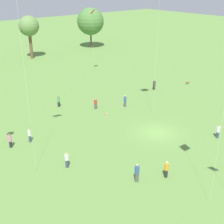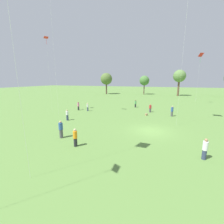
{
  "view_description": "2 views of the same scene",
  "coord_description": "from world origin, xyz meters",
  "px_view_note": "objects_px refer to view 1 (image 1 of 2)",
  "views": [
    {
      "loc": [
        -26.38,
        -23.12,
        17.77
      ],
      "look_at": [
        -4.6,
        3.31,
        2.99
      ],
      "focal_mm": 50.0,
      "sensor_mm": 36.0,
      "label": 1
    },
    {
      "loc": [
        1.49,
        -18.19,
        6.2
      ],
      "look_at": [
        -5.35,
        0.57,
        1.88
      ],
      "focal_mm": 24.0,
      "sensor_mm": 36.0,
      "label": 2
    }
  ],
  "objects_px": {
    "person_7": "(137,173)",
    "kite_5": "(93,14)",
    "person_10": "(10,141)",
    "person_6": "(166,169)",
    "picnic_bag_0": "(107,115)",
    "person_5": "(96,104)",
    "person_11": "(30,135)",
    "person_3": "(67,160)",
    "dog_0": "(188,82)",
    "person_0": "(154,85)",
    "person_1": "(218,131)",
    "person_8": "(125,101)",
    "person_9": "(59,101)"
  },
  "relations": [
    {
      "from": "person_1",
      "to": "person_8",
      "type": "relative_size",
      "value": 0.95
    },
    {
      "from": "person_6",
      "to": "picnic_bag_0",
      "type": "relative_size",
      "value": 3.54
    },
    {
      "from": "person_6",
      "to": "person_11",
      "type": "distance_m",
      "value": 16.46
    },
    {
      "from": "dog_0",
      "to": "picnic_bag_0",
      "type": "xyz_separation_m",
      "value": [
        -20.12,
        -1.65,
        -0.19
      ]
    },
    {
      "from": "person_6",
      "to": "picnic_bag_0",
      "type": "xyz_separation_m",
      "value": [
        4.67,
        15.07,
        -0.7
      ]
    },
    {
      "from": "person_0",
      "to": "person_10",
      "type": "distance_m",
      "value": 27.39
    },
    {
      "from": "person_9",
      "to": "person_10",
      "type": "distance_m",
      "value": 12.73
    },
    {
      "from": "person_8",
      "to": "person_11",
      "type": "relative_size",
      "value": 1.12
    },
    {
      "from": "person_6",
      "to": "kite_5",
      "type": "distance_m",
      "value": 36.77
    },
    {
      "from": "person_8",
      "to": "person_9",
      "type": "relative_size",
      "value": 1.06
    },
    {
      "from": "person_5",
      "to": "person_6",
      "type": "bearing_deg",
      "value": 27.31
    },
    {
      "from": "person_11",
      "to": "dog_0",
      "type": "xyz_separation_m",
      "value": [
        31.78,
        1.81,
        -0.47
      ]
    },
    {
      "from": "person_8",
      "to": "person_10",
      "type": "height_order",
      "value": "person_8"
    },
    {
      "from": "kite_5",
      "to": "person_11",
      "type": "bearing_deg",
      "value": 47.67
    },
    {
      "from": "kite_5",
      "to": "person_6",
      "type": "bearing_deg",
      "value": 74.86
    },
    {
      "from": "person_1",
      "to": "person_5",
      "type": "relative_size",
      "value": 1.09
    },
    {
      "from": "person_5",
      "to": "person_8",
      "type": "distance_m",
      "value": 4.43
    },
    {
      "from": "person_7",
      "to": "person_1",
      "type": "bearing_deg",
      "value": 131.79
    },
    {
      "from": "person_9",
      "to": "dog_0",
      "type": "height_order",
      "value": "person_9"
    },
    {
      "from": "person_9",
      "to": "dog_0",
      "type": "relative_size",
      "value": 2.48
    },
    {
      "from": "person_7",
      "to": "kite_5",
      "type": "distance_m",
      "value": 36.82
    },
    {
      "from": "dog_0",
      "to": "person_1",
      "type": "bearing_deg",
      "value": -18.84
    },
    {
      "from": "person_3",
      "to": "person_5",
      "type": "distance_m",
      "value": 15.55
    },
    {
      "from": "person_0",
      "to": "person_1",
      "type": "bearing_deg",
      "value": 100.41
    },
    {
      "from": "person_5",
      "to": "person_11",
      "type": "bearing_deg",
      "value": -32.48
    },
    {
      "from": "person_5",
      "to": "kite_5",
      "type": "bearing_deg",
      "value": -172.86
    },
    {
      "from": "person_7",
      "to": "person_9",
      "type": "height_order",
      "value": "person_7"
    },
    {
      "from": "person_0",
      "to": "person_3",
      "type": "distance_m",
      "value": 26.73
    },
    {
      "from": "person_3",
      "to": "dog_0",
      "type": "relative_size",
      "value": 2.42
    },
    {
      "from": "person_6",
      "to": "person_11",
      "type": "relative_size",
      "value": 1.07
    },
    {
      "from": "kite_5",
      "to": "picnic_bag_0",
      "type": "height_order",
      "value": "kite_5"
    },
    {
      "from": "person_7",
      "to": "person_8",
      "type": "distance_m",
      "value": 18.62
    },
    {
      "from": "person_5",
      "to": "kite_5",
      "type": "relative_size",
      "value": 0.13
    },
    {
      "from": "person_0",
      "to": "kite_5",
      "type": "relative_size",
      "value": 0.14
    },
    {
      "from": "person_6",
      "to": "picnic_bag_0",
      "type": "bearing_deg",
      "value": 63.74
    },
    {
      "from": "person_5",
      "to": "person_1",
      "type": "bearing_deg",
      "value": 62.42
    },
    {
      "from": "person_10",
      "to": "person_1",
      "type": "bearing_deg",
      "value": 78.73
    },
    {
      "from": "dog_0",
      "to": "picnic_bag_0",
      "type": "relative_size",
      "value": 1.4
    },
    {
      "from": "person_1",
      "to": "picnic_bag_0",
      "type": "distance_m",
      "value": 14.98
    },
    {
      "from": "person_1",
      "to": "picnic_bag_0",
      "type": "height_order",
      "value": "person_1"
    },
    {
      "from": "person_6",
      "to": "person_8",
      "type": "height_order",
      "value": "person_8"
    },
    {
      "from": "kite_5",
      "to": "person_10",
      "type": "bearing_deg",
      "value": 44.65
    },
    {
      "from": "person_5",
      "to": "person_7",
      "type": "bearing_deg",
      "value": 18.21
    },
    {
      "from": "person_6",
      "to": "person_1",
      "type": "bearing_deg",
      "value": -1.37
    },
    {
      "from": "person_10",
      "to": "picnic_bag_0",
      "type": "xyz_separation_m",
      "value": [
        13.94,
        -0.03,
        -0.7
      ]
    },
    {
      "from": "person_1",
      "to": "person_10",
      "type": "bearing_deg",
      "value": 21.61
    },
    {
      "from": "person_10",
      "to": "person_7",
      "type": "bearing_deg",
      "value": 48.32
    },
    {
      "from": "person_1",
      "to": "kite_5",
      "type": "relative_size",
      "value": 0.14
    },
    {
      "from": "person_3",
      "to": "person_9",
      "type": "xyz_separation_m",
      "value": [
        7.72,
        14.72,
        0.02
      ]
    },
    {
      "from": "person_9",
      "to": "picnic_bag_0",
      "type": "xyz_separation_m",
      "value": [
        3.42,
        -7.21,
        -0.68
      ]
    }
  ]
}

